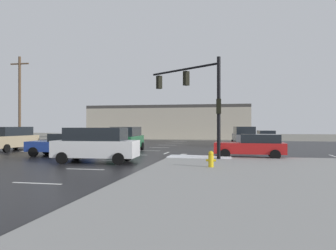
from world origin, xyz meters
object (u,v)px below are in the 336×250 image
at_px(traffic_signal_mast, 198,92).
at_px(sedan_navy, 267,137).
at_px(suv_white, 96,144).
at_px(sedan_blue, 63,144).
at_px(utility_pole_far, 20,99).
at_px(suv_tan, 11,138).
at_px(suv_grey, 244,136).
at_px(sedan_red, 252,146).
at_px(fire_hydrant, 211,159).
at_px(suv_green, 126,138).

relative_size(traffic_signal_mast, sedan_navy, 1.34).
height_order(suv_white, sedan_navy, suv_white).
height_order(sedan_blue, sedan_navy, same).
distance_m(suv_white, utility_pole_far, 21.51).
xyz_separation_m(suv_tan, suv_white, (10.74, -6.81, 0.00)).
distance_m(suv_white, suv_grey, 17.87).
bearing_deg(sedan_red, sedan_navy, -97.85).
bearing_deg(suv_white, utility_pole_far, -46.60).
bearing_deg(utility_pole_far, suv_grey, 2.67).
bearing_deg(sedan_navy, suv_white, -34.40).
distance_m(suv_white, sedan_navy, 22.63).
bearing_deg(fire_hydrant, traffic_signal_mast, 103.53).
height_order(sedan_blue, utility_pole_far, utility_pole_far).
height_order(suv_grey, sedan_navy, suv_grey).
height_order(fire_hydrant, sedan_red, sedan_red).
bearing_deg(traffic_signal_mast, utility_pole_far, 8.04).
xyz_separation_m(suv_tan, utility_pole_far, (-4.71, 7.61, 4.02)).
bearing_deg(fire_hydrant, suv_green, 127.96).
bearing_deg(sedan_red, utility_pole_far, -21.92).
xyz_separation_m(fire_hydrant, sedan_blue, (-10.78, 5.08, 0.32)).
height_order(traffic_signal_mast, suv_white, traffic_signal_mast).
height_order(suv_grey, utility_pole_far, utility_pole_far).
distance_m(sedan_red, sedan_navy, 15.52).
height_order(fire_hydrant, utility_pole_far, utility_pole_far).
xyz_separation_m(traffic_signal_mast, suv_green, (-6.48, 4.83, -3.23)).
bearing_deg(fire_hydrant, sedan_blue, 154.76).
bearing_deg(suv_white, sedan_blue, -43.46).
xyz_separation_m(suv_green, sedan_blue, (-3.09, -4.77, -0.24)).
xyz_separation_m(sedan_blue, utility_pole_far, (-11.46, 11.09, 4.26)).
distance_m(fire_hydrant, suv_grey, 17.43).
bearing_deg(suv_green, traffic_signal_mast, 49.40).
bearing_deg(sedan_blue, fire_hydrant, 151.43).
bearing_deg(suv_white, traffic_signal_mast, -153.16).
relative_size(suv_tan, suv_grey, 1.00).
distance_m(suv_green, sedan_navy, 16.78).
relative_size(sedan_red, suv_green, 0.92).
bearing_deg(fire_hydrant, suv_white, 165.56).
xyz_separation_m(fire_hydrant, suv_green, (-7.69, 9.86, 0.55)).
bearing_deg(traffic_signal_mast, suv_white, 66.36).
bearing_deg(suv_tan, suv_grey, -61.54).
bearing_deg(suv_green, sedan_navy, 129.25).
distance_m(sedan_red, sedan_blue, 13.06).
bearing_deg(sedan_blue, suv_green, -126.26).
bearing_deg(suv_tan, suv_green, -78.14).
relative_size(suv_white, suv_grey, 0.99).
distance_m(traffic_signal_mast, suv_white, 7.24).
xyz_separation_m(suv_tan, sedan_red, (19.78, -2.58, -0.24)).
bearing_deg(sedan_red, suv_grey, -88.13).
relative_size(sedan_red, sedan_blue, 0.99).
bearing_deg(traffic_signal_mast, suv_tan, 23.75).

